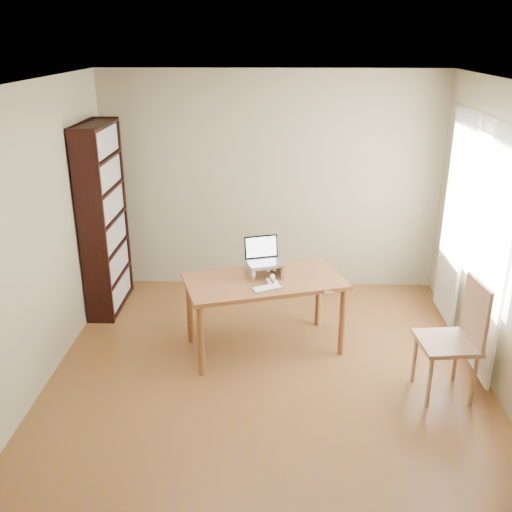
{
  "coord_description": "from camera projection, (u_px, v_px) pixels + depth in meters",
  "views": [
    {
      "loc": [
        0.05,
        -4.37,
        2.95
      ],
      "look_at": [
        -0.13,
        0.63,
        1.0
      ],
      "focal_mm": 40.0,
      "sensor_mm": 36.0,
      "label": 1
    }
  ],
  "objects": [
    {
      "name": "chair",
      "position": [
        458.0,
        335.0,
        4.81
      ],
      "size": [
        0.51,
        0.51,
        1.06
      ],
      "rotation": [
        0.0,
        0.0,
        0.1
      ],
      "color": "#A87D5B",
      "rests_on": "ground"
    },
    {
      "name": "laptop_stand",
      "position": [
        265.0,
        268.0,
        5.52
      ],
      "size": [
        0.32,
        0.25,
        0.13
      ],
      "rotation": [
        0.0,
        0.0,
        0.3
      ],
      "color": "silver",
      "rests_on": "desk"
    },
    {
      "name": "laptop",
      "position": [
        265.0,
        256.0,
        5.54
      ],
      "size": [
        0.39,
        0.37,
        0.24
      ],
      "rotation": [
        0.0,
        0.0,
        0.3
      ],
      "color": "silver",
      "rests_on": "laptop_stand"
    },
    {
      "name": "room",
      "position": [
        272.0,
        249.0,
        4.68
      ],
      "size": [
        4.04,
        4.54,
        2.64
      ],
      "color": "brown",
      "rests_on": "ground"
    },
    {
      "name": "bookshelf",
      "position": [
        104.0,
        219.0,
        6.26
      ],
      "size": [
        0.3,
        0.9,
        2.1
      ],
      "color": "black",
      "rests_on": "ground"
    },
    {
      "name": "cat",
      "position": [
        267.0,
        268.0,
        5.55
      ],
      "size": [
        0.26,
        0.49,
        0.16
      ],
      "rotation": [
        0.0,
        0.0,
        0.31
      ],
      "color": "#4A413A",
      "rests_on": "desk"
    },
    {
      "name": "curtains",
      "position": [
        472.0,
        235.0,
        5.4
      ],
      "size": [
        0.03,
        1.9,
        2.25
      ],
      "color": "white",
      "rests_on": "ground"
    },
    {
      "name": "desk",
      "position": [
        265.0,
        288.0,
        5.51
      ],
      "size": [
        1.66,
        1.16,
        0.75
      ],
      "rotation": [
        0.0,
        0.0,
        0.3
      ],
      "color": "brown",
      "rests_on": "ground"
    },
    {
      "name": "coaster",
      "position": [
        329.0,
        293.0,
        5.19
      ],
      "size": [
        0.1,
        0.1,
        0.01
      ],
      "primitive_type": "cylinder",
      "color": "#55391D",
      "rests_on": "desk"
    },
    {
      "name": "keyboard",
      "position": [
        267.0,
        288.0,
        5.27
      ],
      "size": [
        0.3,
        0.23,
        0.02
      ],
      "rotation": [
        0.0,
        0.0,
        0.47
      ],
      "color": "silver",
      "rests_on": "desk"
    }
  ]
}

